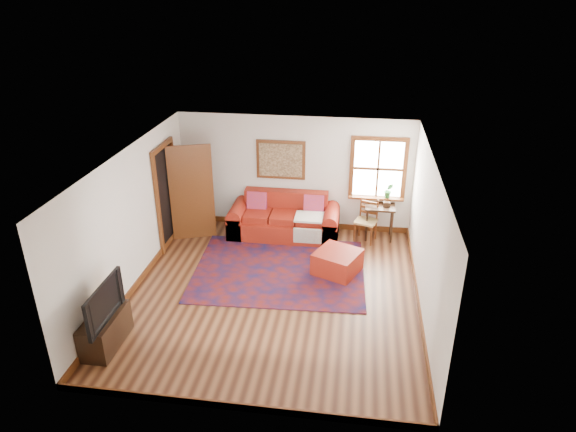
% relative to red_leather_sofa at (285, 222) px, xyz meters
% --- Properties ---
extents(ground, '(5.50, 5.50, 0.00)m').
position_rel_red_leather_sofa_xyz_m(ground, '(0.16, -2.30, -0.30)').
color(ground, '#3E1E10').
rests_on(ground, ground).
extents(room_envelope, '(5.04, 5.54, 2.52)m').
position_rel_red_leather_sofa_xyz_m(room_envelope, '(0.16, -2.28, 1.35)').
color(room_envelope, silver).
rests_on(room_envelope, ground).
extents(window, '(1.18, 0.20, 1.38)m').
position_rel_red_leather_sofa_xyz_m(window, '(1.94, 0.40, 1.01)').
color(window, white).
rests_on(window, ground).
extents(doorway, '(0.89, 1.08, 2.14)m').
position_rel_red_leather_sofa_xyz_m(doorway, '(-2.05, -0.52, 0.77)').
color(doorway, black).
rests_on(doorway, ground).
extents(framed_artwork, '(1.05, 0.07, 0.85)m').
position_rel_red_leather_sofa_xyz_m(framed_artwork, '(-0.14, 0.41, 1.25)').
color(framed_artwork, '#603014').
rests_on(framed_artwork, ground).
extents(persian_rug, '(3.31, 2.71, 0.02)m').
position_rel_red_leather_sofa_xyz_m(persian_rug, '(0.13, -1.52, -0.29)').
color(persian_rug, '#63140E').
rests_on(persian_rug, ground).
extents(red_leather_sofa, '(2.32, 0.96, 0.91)m').
position_rel_red_leather_sofa_xyz_m(red_leather_sofa, '(0.00, 0.00, 0.00)').
color(red_leather_sofa, maroon).
rests_on(red_leather_sofa, ground).
extents(red_ottoman, '(0.99, 0.99, 0.43)m').
position_rel_red_leather_sofa_xyz_m(red_ottoman, '(1.21, -1.42, -0.09)').
color(red_ottoman, maroon).
rests_on(red_ottoman, ground).
extents(side_table, '(0.62, 0.46, 0.74)m').
position_rel_red_leather_sofa_xyz_m(side_table, '(2.00, 0.13, 0.31)').
color(side_table, black).
rests_on(side_table, ground).
extents(ladder_back_chair, '(0.52, 0.51, 0.90)m').
position_rel_red_leather_sofa_xyz_m(ladder_back_chair, '(1.74, 0.00, 0.19)').
color(ladder_back_chair, tan).
rests_on(ladder_back_chair, ground).
extents(media_cabinet, '(0.43, 0.95, 0.52)m').
position_rel_red_leather_sofa_xyz_m(media_cabinet, '(-2.11, -4.04, -0.04)').
color(media_cabinet, black).
rests_on(media_cabinet, ground).
extents(television, '(0.14, 1.06, 0.61)m').
position_rel_red_leather_sofa_xyz_m(television, '(-2.09, -4.13, 0.53)').
color(television, black).
rests_on(television, media_cabinet).
extents(candle_hurricane, '(0.12, 0.12, 0.18)m').
position_rel_red_leather_sofa_xyz_m(candle_hurricane, '(-2.06, -3.65, 0.31)').
color(candle_hurricane, silver).
rests_on(candle_hurricane, media_cabinet).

